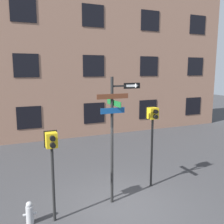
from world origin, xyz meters
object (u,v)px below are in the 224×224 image
at_px(street_sign_pole, 114,128).
at_px(fire_hydrant, 30,213).
at_px(pedestrian_signal_left, 52,152).
at_px(pedestrian_signal_right, 153,125).

bearing_deg(street_sign_pole, fire_hydrant, -176.57).
height_order(street_sign_pole, pedestrian_signal_left, street_sign_pole).
bearing_deg(pedestrian_signal_right, pedestrian_signal_left, -167.91).
relative_size(pedestrian_signal_left, fire_hydrant, 3.98).
relative_size(pedestrian_signal_left, pedestrian_signal_right, 0.88).
bearing_deg(pedestrian_signal_right, fire_hydrant, -171.53).
bearing_deg(pedestrian_signal_left, pedestrian_signal_right, 12.09).
relative_size(street_sign_pole, pedestrian_signal_left, 1.55).
distance_m(pedestrian_signal_right, fire_hydrant, 4.82).
bearing_deg(street_sign_pole, pedestrian_signal_right, 16.09).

